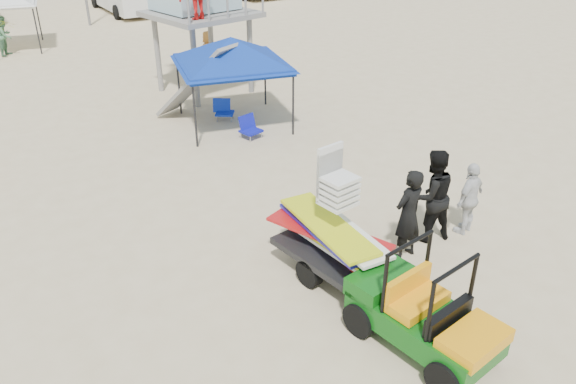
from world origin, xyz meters
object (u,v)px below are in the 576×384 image
utility_cart (426,308)px  canopy_blue (231,42)px  surf_trailer (334,231)px  man_left (408,215)px

utility_cart → canopy_blue: size_ratio=0.66×
surf_trailer → canopy_blue: (2.04, 7.86, 1.58)m
utility_cart → surf_trailer: 2.33m
surf_trailer → canopy_blue: size_ratio=0.73×
surf_trailer → man_left: 1.55m
utility_cart → canopy_blue: 10.53m
surf_trailer → man_left: size_ratio=1.42×
utility_cart → surf_trailer: bearing=89.9°
utility_cart → man_left: 2.54m
utility_cart → man_left: man_left is taller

